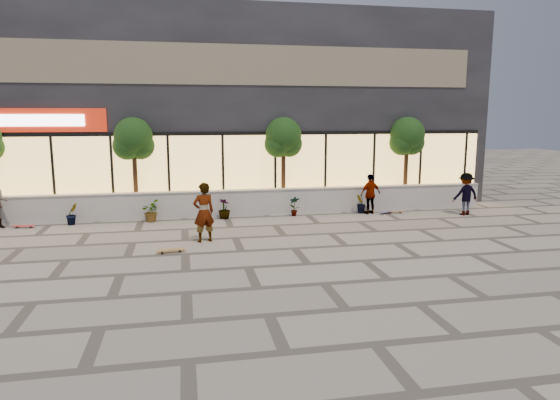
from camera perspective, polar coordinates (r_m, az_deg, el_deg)
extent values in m
plane|color=gray|center=(13.40, -3.65, -7.71)|extent=(80.00, 80.00, 0.00)
cube|color=silver|center=(20.06, -6.24, -0.41)|extent=(22.00, 0.35, 1.00)
cube|color=#B2AFA8|center=(19.97, -6.27, 1.06)|extent=(22.00, 0.42, 0.04)
cube|color=black|center=(25.24, -7.47, 10.19)|extent=(24.00, 9.00, 8.50)
cube|color=#F2BD60|center=(20.85, -6.53, 3.30)|extent=(23.04, 0.05, 3.00)
cube|color=black|center=(20.71, -6.61, 7.56)|extent=(23.04, 0.08, 0.15)
cube|color=red|center=(21.31, -25.95, 8.20)|extent=(5.00, 0.10, 0.90)
cube|color=white|center=(21.24, -26.00, 8.19)|extent=(3.40, 0.06, 0.45)
cube|color=brown|center=(20.82, -6.76, 15.15)|extent=(21.60, 0.05, 1.60)
imported|color=#113513|center=(19.90, -22.68, -1.47)|extent=(0.57, 0.57, 0.81)
imported|color=#113513|center=(19.51, -14.61, -1.24)|extent=(0.68, 0.77, 0.81)
imported|color=#113513|center=(19.53, -6.39, -0.97)|extent=(0.64, 0.64, 0.81)
imported|color=#113513|center=(19.94, 1.65, -0.69)|extent=(0.46, 0.35, 0.81)
imported|color=#113513|center=(20.73, 9.23, -0.42)|extent=(0.55, 0.57, 0.81)
cylinder|color=#422A17|center=(20.61, -16.22, 2.68)|extent=(0.18, 0.18, 3.24)
sphere|color=#113513|center=(20.49, -16.42, 6.98)|extent=(1.50, 1.50, 1.50)
sphere|color=#113513|center=(20.48, -17.09, 5.94)|extent=(1.10, 1.10, 1.10)
sphere|color=#113513|center=(20.54, -15.66, 6.01)|extent=(1.10, 1.10, 1.10)
cylinder|color=#422A17|center=(20.93, 0.38, 3.17)|extent=(0.18, 0.18, 3.24)
sphere|color=#113513|center=(20.81, 0.39, 7.41)|extent=(1.50, 1.50, 1.50)
sphere|color=#113513|center=(20.73, -0.27, 6.40)|extent=(1.10, 1.10, 1.10)
sphere|color=#113513|center=(20.93, 1.04, 6.43)|extent=(1.10, 1.10, 1.10)
cylinder|color=#422A17|center=(22.66, 14.18, 3.38)|extent=(0.18, 0.18, 3.24)
sphere|color=#113513|center=(22.55, 14.34, 7.29)|extent=(1.50, 1.50, 1.50)
sphere|color=#113513|center=(22.41, 13.77, 6.38)|extent=(1.10, 1.10, 1.10)
sphere|color=#113513|center=(22.72, 14.82, 6.37)|extent=(1.10, 1.10, 1.10)
imported|color=silver|center=(15.98, -8.71, -1.40)|extent=(0.80, 0.65, 1.91)
imported|color=silver|center=(20.64, 10.29, 0.68)|extent=(1.04, 0.65, 1.64)
imported|color=maroon|center=(21.44, 20.44, 0.65)|extent=(1.15, 0.72, 1.71)
cube|color=olive|center=(15.07, -12.35, -5.58)|extent=(0.86, 0.34, 0.02)
cylinder|color=black|center=(15.19, -11.41, -5.66)|extent=(0.06, 0.04, 0.06)
cylinder|color=black|center=(15.05, -11.33, -5.80)|extent=(0.06, 0.04, 0.06)
cylinder|color=black|center=(15.13, -13.35, -5.79)|extent=(0.06, 0.04, 0.06)
cylinder|color=black|center=(14.99, -13.28, -5.94)|extent=(0.06, 0.04, 0.06)
cube|color=red|center=(20.11, -27.24, -2.63)|extent=(0.78, 0.29, 0.02)
cylinder|color=black|center=(20.09, -26.53, -2.75)|extent=(0.06, 0.04, 0.05)
cylinder|color=black|center=(19.97, -26.68, -2.83)|extent=(0.06, 0.04, 0.05)
cylinder|color=black|center=(20.28, -27.76, -2.74)|extent=(0.06, 0.04, 0.05)
cylinder|color=black|center=(20.16, -27.91, -2.82)|extent=(0.06, 0.04, 0.05)
cube|color=brown|center=(21.09, 13.04, -1.28)|extent=(0.71, 0.23, 0.02)
cylinder|color=black|center=(21.23, 13.53, -1.37)|extent=(0.05, 0.03, 0.05)
cylinder|color=black|center=(21.11, 13.65, -1.43)|extent=(0.05, 0.03, 0.05)
cylinder|color=black|center=(21.08, 12.43, -1.40)|extent=(0.05, 0.03, 0.05)
cylinder|color=black|center=(20.96, 12.54, -1.47)|extent=(0.05, 0.03, 0.05)
cube|color=#615297|center=(20.92, 12.01, -1.31)|extent=(0.75, 0.51, 0.02)
cylinder|color=black|center=(21.15, 12.27, -1.36)|extent=(0.06, 0.05, 0.05)
cylinder|color=black|center=(21.06, 12.54, -1.41)|extent=(0.06, 0.05, 0.05)
cylinder|color=black|center=(20.80, 11.46, -1.51)|extent=(0.06, 0.05, 0.05)
cylinder|color=black|center=(20.72, 11.74, -1.56)|extent=(0.06, 0.05, 0.05)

